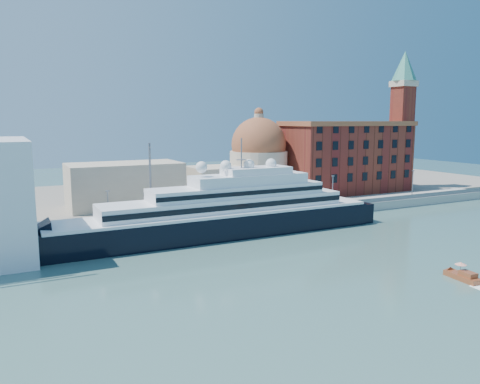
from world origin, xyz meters
TOP-DOWN VIEW (x-y plane):
  - ground at (0.00, 0.00)m, footprint 400.00×400.00m
  - quay at (0.00, 34.00)m, footprint 180.00×10.00m
  - land at (0.00, 75.00)m, footprint 260.00×72.00m
  - quay_fence at (0.00, 29.50)m, footprint 180.00×0.10m
  - superyacht at (-10.08, 23.00)m, footprint 84.57×11.72m
  - service_barge at (-38.51, 20.17)m, footprint 13.67×5.01m
  - water_taxi at (15.40, -21.41)m, footprint 2.65×6.33m
  - warehouse at (52.00, 52.00)m, footprint 43.00×19.00m
  - campanile at (76.00, 52.00)m, footprint 8.40×8.40m
  - church at (6.39, 57.72)m, footprint 66.00×18.00m
  - lamp_posts at (-12.67, 32.27)m, footprint 120.80×2.40m

SIDE VIEW (x-z plane):
  - ground at x=0.00m, z-range 0.00..0.00m
  - water_taxi at x=15.40m, z-range -0.76..2.17m
  - service_barge at x=-38.51m, z-range -0.65..2.39m
  - land at x=0.00m, z-range 0.00..2.00m
  - quay at x=0.00m, z-range 0.00..2.50m
  - quay_fence at x=0.00m, z-range 2.50..3.70m
  - superyacht at x=-10.08m, z-range -8.28..17.00m
  - lamp_posts at x=-12.67m, z-range 0.84..18.84m
  - church at x=6.39m, z-range -1.84..23.66m
  - warehouse at x=52.00m, z-range 2.16..25.41m
  - campanile at x=76.00m, z-range 5.26..52.26m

